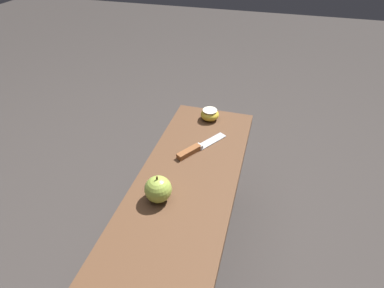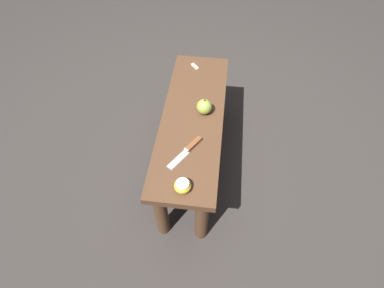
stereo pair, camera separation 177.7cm
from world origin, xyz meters
name	(u,v)px [view 1 (the left image)]	position (x,y,z in m)	size (l,w,h in m)	color
ground_plane	(183,269)	(0.00, 0.00, 0.00)	(8.00, 8.00, 0.00)	#383330
wooden_bench	(181,214)	(0.00, 0.00, 0.34)	(1.03, 0.32, 0.43)	brown
knife	(195,149)	(-0.22, -0.01, 0.44)	(0.21, 0.15, 0.02)	#B7BABF
apple_whole	(158,189)	(0.04, -0.06, 0.48)	(0.08, 0.08, 0.09)	#9EB747
apple_cut	(210,114)	(-0.44, -0.01, 0.46)	(0.08, 0.08, 0.04)	gold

